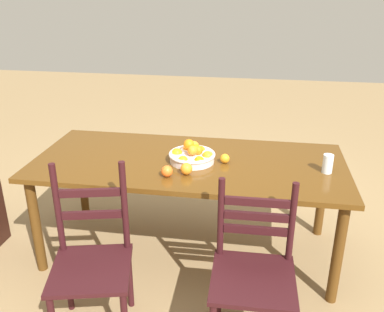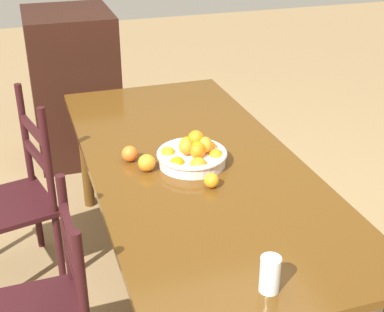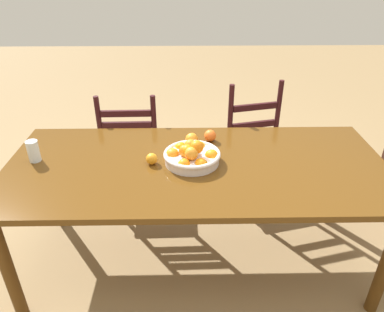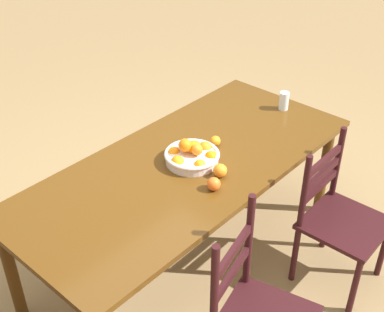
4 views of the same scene
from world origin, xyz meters
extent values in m
plane|color=#93774E|center=(0.00, 0.00, 0.00)|extent=(12.00, 12.00, 0.00)
cube|color=#563410|center=(0.00, 0.00, 0.71)|extent=(2.09, 0.93, 0.03)
cylinder|color=#503010|center=(0.96, -0.38, 0.35)|extent=(0.07, 0.07, 0.69)
cylinder|color=#503010|center=(0.96, 0.38, 0.35)|extent=(0.07, 0.07, 0.69)
cylinder|color=black|center=(-0.28, 0.60, 0.66)|extent=(0.04, 0.04, 0.46)
cylinder|color=black|center=(-0.66, 0.60, 0.66)|extent=(0.04, 0.04, 0.46)
cube|color=black|center=(-0.47, 0.60, 0.60)|extent=(0.34, 0.03, 0.04)
cube|color=black|center=(-0.47, 0.60, 0.68)|extent=(0.34, 0.03, 0.04)
cube|color=black|center=(-0.47, 0.60, 0.77)|extent=(0.34, 0.03, 0.04)
cube|color=black|center=(0.39, 0.84, 0.42)|extent=(0.50, 0.50, 0.03)
cylinder|color=black|center=(0.61, 0.71, 0.20)|extent=(0.04, 0.04, 0.41)
cylinder|color=black|center=(0.25, 0.62, 0.20)|extent=(0.04, 0.04, 0.41)
cylinder|color=black|center=(0.61, 0.71, 0.70)|extent=(0.04, 0.04, 0.53)
cylinder|color=black|center=(0.25, 0.62, 0.70)|extent=(0.04, 0.04, 0.53)
cube|color=black|center=(0.43, 0.67, 0.65)|extent=(0.32, 0.10, 0.04)
cube|color=black|center=(0.43, 0.67, 0.79)|extent=(0.32, 0.10, 0.04)
cube|color=black|center=(1.75, 0.34, 0.53)|extent=(0.69, 0.59, 1.06)
cylinder|color=silver|center=(-0.03, 0.02, 0.75)|extent=(0.30, 0.30, 0.05)
torus|color=silver|center=(-0.03, 0.02, 0.78)|extent=(0.31, 0.31, 0.02)
sphere|color=orange|center=(0.08, 0.01, 0.77)|extent=(0.08, 0.08, 0.08)
sphere|color=orange|center=(0.02, 0.12, 0.77)|extent=(0.07, 0.07, 0.07)
sphere|color=orange|center=(-0.09, 0.10, 0.77)|extent=(0.07, 0.07, 0.07)
sphere|color=orange|center=(-0.13, 0.02, 0.77)|extent=(0.08, 0.08, 0.08)
sphere|color=orange|center=(-0.07, -0.08, 0.77)|extent=(0.07, 0.07, 0.07)
sphere|color=orange|center=(0.02, -0.08, 0.77)|extent=(0.07, 0.07, 0.07)
sphere|color=orange|center=(0.00, -0.01, 0.83)|extent=(0.07, 0.07, 0.07)
sphere|color=orange|center=(-0.03, -0.04, 0.81)|extent=(0.07, 0.07, 0.07)
sphere|color=orange|center=(-0.06, 0.01, 0.80)|extent=(0.07, 0.07, 0.07)
sphere|color=orange|center=(-0.03, 0.05, 0.82)|extent=(0.06, 0.06, 0.06)
sphere|color=orange|center=(-0.05, 0.00, 0.80)|extent=(0.07, 0.07, 0.07)
sphere|color=orange|center=(0.09, 0.27, 0.76)|extent=(0.07, 0.07, 0.07)
sphere|color=orange|center=(-0.24, 0.01, 0.75)|extent=(0.06, 0.06, 0.06)
sphere|color=orange|center=(-0.02, 0.22, 0.76)|extent=(0.08, 0.08, 0.08)
cylinder|color=silver|center=(-0.90, 0.05, 0.78)|extent=(0.06, 0.06, 0.12)
camera|label=1|loc=(-0.44, 2.57, 1.85)|focal=39.29mm
camera|label=2|loc=(-2.08, 0.68, 1.85)|focal=51.29mm
camera|label=3|loc=(-0.06, -1.69, 1.74)|focal=33.82mm
camera|label=4|loc=(1.76, 1.62, 2.36)|focal=48.16mm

